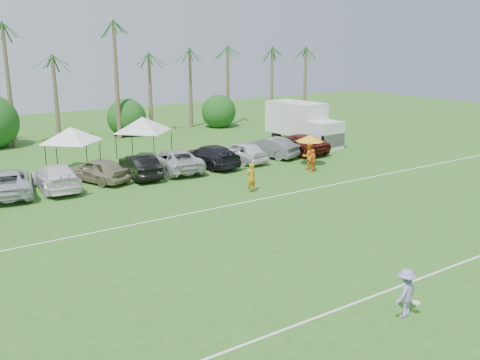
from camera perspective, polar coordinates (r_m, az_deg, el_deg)
ground at (r=18.97m, az=18.55°, el=-13.97°), size 120.00×120.00×0.00m
field_lines at (r=24.07m, az=3.27°, el=-6.93°), size 80.00×12.10×0.01m
palm_tree_4 at (r=48.72m, az=-23.21°, el=11.87°), size 2.40×2.40×8.90m
palm_tree_5 at (r=49.65m, az=-18.69°, el=13.32°), size 2.40×2.40×9.90m
palm_tree_6 at (r=50.90m, az=-14.31°, el=14.61°), size 2.40×2.40×10.90m
palm_tree_7 at (r=52.44m, az=-10.11°, el=15.74°), size 2.40×2.40×11.90m
palm_tree_8 at (r=54.70m, az=-5.09°, el=13.14°), size 2.40×2.40×8.90m
palm_tree_9 at (r=57.29m, az=-0.61°, el=14.13°), size 2.40×2.40×9.90m
palm_tree_10 at (r=60.20m, az=3.50°, el=14.95°), size 2.40×2.40×10.90m
palm_tree_11 at (r=62.73m, az=6.52°, el=15.65°), size 2.40×2.40×11.90m
bush_tree_2 at (r=53.02m, az=-12.14°, el=6.66°), size 4.00×4.00×4.00m
bush_tree_3 at (r=57.49m, az=-2.82°, el=7.57°), size 4.00×4.00×4.00m
sideline_player_a at (r=32.03m, az=1.19°, el=0.25°), size 0.66×0.44×1.78m
sideline_player_b at (r=38.07m, az=7.31°, el=2.54°), size 1.06×0.90×1.90m
sideline_player_c at (r=37.43m, az=7.76°, el=2.09°), size 1.02×0.75×1.61m
box_truck at (r=47.17m, az=6.76°, el=6.12°), size 3.24×7.28×3.65m
canopy_tent_left at (r=38.56m, az=-17.65°, el=5.40°), size 4.50×4.50×3.64m
canopy_tent_right at (r=40.85m, az=-10.38°, el=6.65°), size 4.81×4.81×3.90m
market_umbrella at (r=38.98m, az=7.45°, el=4.44°), size 2.04×2.04×2.27m
frisbee_player at (r=18.71m, az=17.24°, el=-11.44°), size 1.17×0.80×1.66m
parked_car_2 at (r=34.22m, az=-23.63°, el=-0.25°), size 3.50×6.00×1.57m
parked_car_3 at (r=34.50m, az=-19.07°, el=0.30°), size 2.43×5.50×1.57m
parked_car_4 at (r=35.55m, az=-14.94°, el=1.02°), size 3.44×4.96×1.57m
parked_car_5 at (r=36.18m, az=-10.64°, el=1.50°), size 2.17×4.91×1.57m
parked_car_6 at (r=37.55m, az=-6.95°, el=2.12°), size 3.28×5.92×1.57m
parked_car_7 at (r=38.73m, az=-3.24°, el=2.59°), size 2.70×5.59×1.57m
parked_car_8 at (r=40.10m, az=0.21°, el=3.03°), size 2.26×4.75×1.57m
parked_car_9 at (r=41.88m, az=3.14°, el=3.51°), size 2.96×5.04×1.57m
parked_car_10 at (r=43.56m, az=6.04°, el=3.88°), size 3.04×5.83×1.57m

